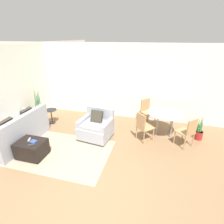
{
  "coord_description": "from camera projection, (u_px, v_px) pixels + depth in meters",
  "views": [
    {
      "loc": [
        1.17,
        -2.69,
        2.94
      ],
      "look_at": [
        -0.15,
        2.17,
        0.75
      ],
      "focal_mm": 28.0,
      "sensor_mm": 36.0,
      "label": 1
    }
  ],
  "objects": [
    {
      "name": "armchair",
      "position": [
        96.0,
        127.0,
        5.41
      ],
      "size": [
        1.02,
        0.95,
        0.89
      ],
      "color": "#999EA8",
      "rests_on": "ground_plane"
    },
    {
      "name": "couch",
      "position": [
        17.0,
        133.0,
        5.13
      ],
      "size": [
        0.94,
        1.93,
        0.94
      ],
      "color": "#999EA8",
      "rests_on": "ground_plane"
    },
    {
      "name": "side_table",
      "position": [
        51.0,
        114.0,
        6.3
      ],
      "size": [
        0.4,
        0.4,
        0.53
      ],
      "color": "black",
      "rests_on": "ground_plane"
    },
    {
      "name": "wall_left",
      "position": [
        9.0,
        91.0,
        5.41
      ],
      "size": [
        0.06,
        12.0,
        2.75
      ],
      "color": "white",
      "rests_on": "ground_plane"
    },
    {
      "name": "book_stack",
      "position": [
        33.0,
        141.0,
        4.47
      ],
      "size": [
        0.18,
        0.16,
        0.02
      ],
      "color": "#2D478C",
      "rests_on": "ottoman"
    },
    {
      "name": "dining_chair_far_left",
      "position": [
        147.0,
        110.0,
        6.27
      ],
      "size": [
        0.59,
        0.59,
        0.9
      ],
      "color": "tan",
      "rests_on": "ground_plane"
    },
    {
      "name": "dining_chair_near_left",
      "position": [
        143.0,
        125.0,
        5.17
      ],
      "size": [
        0.59,
        0.59,
        0.9
      ],
      "color": "tan",
      "rests_on": "ground_plane"
    },
    {
      "name": "dining_table",
      "position": [
        165.0,
        115.0,
        5.52
      ],
      "size": [
        1.12,
        1.12,
        0.73
      ],
      "color": "#99A8AD",
      "rests_on": "ground_plane"
    },
    {
      "name": "dining_chair_near_right",
      "position": [
        188.0,
        131.0,
        4.87
      ],
      "size": [
        0.59,
        0.59,
        0.9
      ],
      "color": "tan",
      "rests_on": "ground_plane"
    },
    {
      "name": "tv_remote_primary",
      "position": [
        29.0,
        139.0,
        4.56
      ],
      "size": [
        0.1,
        0.17,
        0.01
      ],
      "color": "#B7B7BC",
      "rests_on": "ottoman"
    },
    {
      "name": "area_rug",
      "position": [
        62.0,
        152.0,
        4.82
      ],
      "size": [
        2.61,
        1.83,
        0.01
      ],
      "color": "gray",
      "rests_on": "ground_plane"
    },
    {
      "name": "potted_plant",
      "position": [
        40.0,
        112.0,
        6.48
      ],
      "size": [
        0.34,
        0.34,
        1.36
      ],
      "color": "maroon",
      "rests_on": "ground_plane"
    },
    {
      "name": "wall_back",
      "position": [
        126.0,
        82.0,
        6.45
      ],
      "size": [
        12.0,
        0.06,
        2.75
      ],
      "color": "white",
      "rests_on": "ground_plane"
    },
    {
      "name": "tv_remote_secondary",
      "position": [
        31.0,
        145.0,
        4.35
      ],
      "size": [
        0.15,
        0.14,
        0.01
      ],
      "color": "#333338",
      "rests_on": "ottoman"
    },
    {
      "name": "potted_plant_small",
      "position": [
        199.0,
        132.0,
        5.36
      ],
      "size": [
        0.24,
        0.24,
        0.82
      ],
      "color": "maroon",
      "rests_on": "ground_plane"
    },
    {
      "name": "ground_plane",
      "position": [
        93.0,
        182.0,
        3.84
      ],
      "size": [
        20.0,
        20.0,
        0.0
      ],
      "primitive_type": "plane",
      "color": "brown"
    },
    {
      "name": "ottoman",
      "position": [
        32.0,
        148.0,
        4.57
      ],
      "size": [
        0.71,
        0.56,
        0.46
      ],
      "color": "black",
      "rests_on": "ground_plane"
    }
  ]
}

